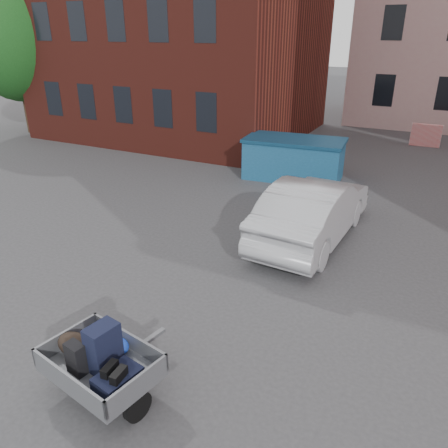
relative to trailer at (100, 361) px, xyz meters
The scene contains 6 objects.
ground 3.34m from the trailer, 81.81° to the left, with size 120.00×120.00×0.00m, color #38383A.
far_building 32.10m from the trailer, 127.72° to the left, with size 6.00×6.00×8.00m, color maroon.
tree 20.30m from the trailer, 141.73° to the left, with size 5.28×5.28×8.30m.
trailer is the anchor object (origin of this frame).
dumpster 11.03m from the trailer, 94.54° to the left, with size 3.58×2.09×1.44m.
silver_car 6.56m from the trailer, 79.79° to the left, with size 1.66×4.76×1.57m, color #B0B2B7.
Camera 1 is at (3.30, -6.76, 4.89)m, focal length 35.00 mm.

